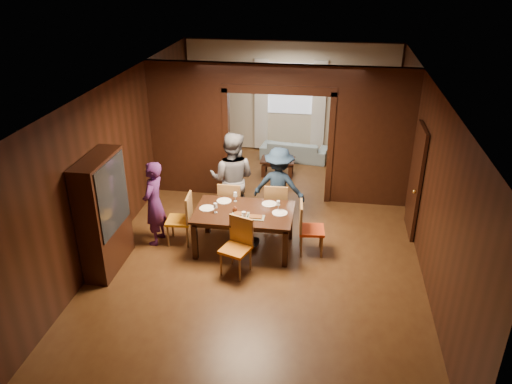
% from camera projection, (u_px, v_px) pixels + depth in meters
% --- Properties ---
extents(floor, '(9.00, 9.00, 0.00)m').
position_uv_depth(floor, '(267.00, 233.00, 9.61)').
color(floor, '#4C2B15').
rests_on(floor, ground).
extents(ceiling, '(5.50, 9.00, 0.02)m').
position_uv_depth(ceiling, '(269.00, 83.00, 8.35)').
color(ceiling, silver).
rests_on(ceiling, room_walls).
extents(room_walls, '(5.52, 9.01, 2.90)m').
position_uv_depth(room_walls, '(280.00, 127.00, 10.63)').
color(room_walls, black).
rests_on(room_walls, floor).
extents(person_purple, '(0.43, 0.61, 1.59)m').
position_uv_depth(person_purple, '(154.00, 203.00, 8.98)').
color(person_purple, '#481D55').
rests_on(person_purple, floor).
extents(person_grey, '(0.95, 0.76, 1.88)m').
position_uv_depth(person_grey, '(232.00, 179.00, 9.59)').
color(person_grey, '#5A5A62').
rests_on(person_grey, floor).
extents(person_navy, '(1.09, 0.72, 1.58)m').
position_uv_depth(person_navy, '(279.00, 186.00, 9.65)').
color(person_navy, '#192A40').
rests_on(person_navy, floor).
extents(sofa, '(1.76, 0.86, 0.50)m').
position_uv_depth(sofa, '(294.00, 150.00, 12.90)').
color(sofa, '#89A5B4').
rests_on(sofa, floor).
extents(serving_bowl, '(0.36, 0.36, 0.09)m').
position_uv_depth(serving_bowl, '(249.00, 207.00, 8.84)').
color(serving_bowl, black).
rests_on(serving_bowl, dining_table).
extents(dining_table, '(1.74, 1.08, 0.76)m').
position_uv_depth(dining_table, '(244.00, 230.00, 8.95)').
color(dining_table, black).
rests_on(dining_table, floor).
extents(coffee_table, '(0.80, 0.50, 0.40)m').
position_uv_depth(coffee_table, '(278.00, 167.00, 12.01)').
color(coffee_table, black).
rests_on(coffee_table, floor).
extents(chair_left, '(0.47, 0.47, 0.97)m').
position_uv_depth(chair_left, '(179.00, 219.00, 9.11)').
color(chair_left, orange).
rests_on(chair_left, floor).
extents(chair_right, '(0.48, 0.48, 0.97)m').
position_uv_depth(chair_right, '(312.00, 228.00, 8.79)').
color(chair_right, red).
rests_on(chair_right, floor).
extents(chair_far_l, '(0.44, 0.44, 0.97)m').
position_uv_depth(chair_far_l, '(231.00, 203.00, 9.66)').
color(chair_far_l, orange).
rests_on(chair_far_l, floor).
extents(chair_far_r, '(0.46, 0.46, 0.97)m').
position_uv_depth(chair_far_r, '(276.00, 205.00, 9.60)').
color(chair_far_r, orange).
rests_on(chair_far_r, floor).
extents(chair_near, '(0.56, 0.56, 0.97)m').
position_uv_depth(chair_near, '(235.00, 248.00, 8.22)').
color(chair_near, '#C36612').
rests_on(chair_near, floor).
extents(hutch, '(0.40, 1.20, 2.00)m').
position_uv_depth(hutch, '(104.00, 214.00, 8.18)').
color(hutch, black).
rests_on(hutch, floor).
extents(door_right, '(0.06, 0.90, 2.10)m').
position_uv_depth(door_right, '(416.00, 181.00, 9.24)').
color(door_right, black).
rests_on(door_right, floor).
extents(window_far, '(1.20, 0.03, 1.30)m').
position_uv_depth(window_far, '(290.00, 89.00, 12.82)').
color(window_far, silver).
rests_on(window_far, back_wall).
extents(curtain_left, '(0.35, 0.06, 2.40)m').
position_uv_depth(curtain_left, '(261.00, 105.00, 13.08)').
color(curtain_left, white).
rests_on(curtain_left, back_wall).
extents(curtain_right, '(0.35, 0.06, 2.40)m').
position_uv_depth(curtain_right, '(319.00, 107.00, 12.88)').
color(curtain_right, white).
rests_on(curtain_right, back_wall).
extents(plate_left, '(0.27, 0.27, 0.01)m').
position_uv_depth(plate_left, '(207.00, 208.00, 8.88)').
color(plate_left, white).
rests_on(plate_left, dining_table).
extents(plate_far_l, '(0.27, 0.27, 0.01)m').
position_uv_depth(plate_far_l, '(224.00, 201.00, 9.14)').
color(plate_far_l, white).
rests_on(plate_far_l, dining_table).
extents(plate_far_r, '(0.27, 0.27, 0.01)m').
position_uv_depth(plate_far_r, '(269.00, 204.00, 9.03)').
color(plate_far_r, silver).
rests_on(plate_far_r, dining_table).
extents(plate_right, '(0.27, 0.27, 0.01)m').
position_uv_depth(plate_right, '(280.00, 213.00, 8.72)').
color(plate_right, white).
rests_on(plate_right, dining_table).
extents(plate_near, '(0.27, 0.27, 0.01)m').
position_uv_depth(plate_near, '(239.00, 219.00, 8.52)').
color(plate_near, white).
rests_on(plate_near, dining_table).
extents(platter_a, '(0.30, 0.20, 0.04)m').
position_uv_depth(platter_a, '(240.00, 214.00, 8.65)').
color(platter_a, gray).
rests_on(platter_a, dining_table).
extents(platter_b, '(0.30, 0.20, 0.04)m').
position_uv_depth(platter_b, '(256.00, 217.00, 8.56)').
color(platter_b, gray).
rests_on(platter_b, dining_table).
extents(wineglass_left, '(0.08, 0.08, 0.18)m').
position_uv_depth(wineglass_left, '(215.00, 208.00, 8.71)').
color(wineglass_left, silver).
rests_on(wineglass_left, dining_table).
extents(wineglass_far, '(0.08, 0.08, 0.18)m').
position_uv_depth(wineglass_far, '(235.00, 197.00, 9.10)').
color(wineglass_far, silver).
rests_on(wineglass_far, dining_table).
extents(wineglass_right, '(0.08, 0.08, 0.18)m').
position_uv_depth(wineglass_right, '(278.00, 205.00, 8.79)').
color(wineglass_right, silver).
rests_on(wineglass_right, dining_table).
extents(tumbler, '(0.07, 0.07, 0.14)m').
position_uv_depth(tumbler, '(244.00, 216.00, 8.50)').
color(tumbler, silver).
rests_on(tumbler, dining_table).
extents(condiment_jar, '(0.08, 0.08, 0.11)m').
position_uv_depth(condiment_jar, '(235.00, 210.00, 8.72)').
color(condiment_jar, '#482010').
rests_on(condiment_jar, dining_table).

